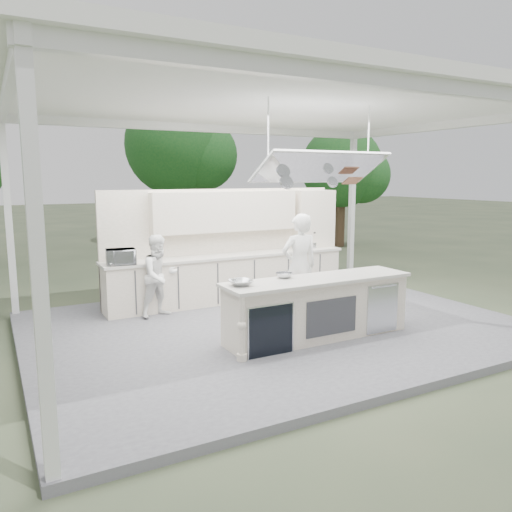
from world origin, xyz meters
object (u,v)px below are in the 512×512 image
demo_island (317,308)px  back_counter (229,277)px  head_chef (299,266)px  sous_chef (160,276)px

demo_island → back_counter: (-0.18, 2.81, 0.00)m
head_chef → sous_chef: (-2.14, 1.28, -0.19)m
demo_island → back_counter: same height
demo_island → head_chef: head_chef is taller
sous_chef → head_chef: bearing=-47.7°
back_counter → demo_island: bearing=-86.4°
back_counter → head_chef: size_ratio=2.73×
back_counter → head_chef: bearing=-72.5°
demo_island → back_counter: size_ratio=0.61×
back_counter → head_chef: (0.55, -1.73, 0.45)m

